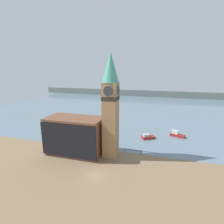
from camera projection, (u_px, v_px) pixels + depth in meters
name	position (u px, v px, depth m)	size (l,w,h in m)	color
ground_plane	(95.00, 175.00, 36.48)	(160.00, 160.00, 0.00)	#846B4C
water	(139.00, 106.00, 103.60)	(160.00, 120.00, 0.00)	slate
far_shoreline	(146.00, 93.00, 140.32)	(180.00, 3.00, 5.00)	slate
pier_railing	(141.00, 151.00, 44.98)	(9.24, 0.08, 1.09)	#333338
clock_tower	(111.00, 104.00, 41.32)	(3.93, 3.93, 25.38)	#9E754C
pier_building	(75.00, 136.00, 45.12)	(14.48, 7.43, 9.65)	brown
boat_near	(148.00, 137.00, 55.64)	(4.57, 3.76, 1.52)	maroon
boat_far	(177.00, 134.00, 57.25)	(4.84, 3.05, 2.04)	maroon
mooring_bollard_near	(115.00, 162.00, 41.07)	(0.28, 0.28, 0.61)	brown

